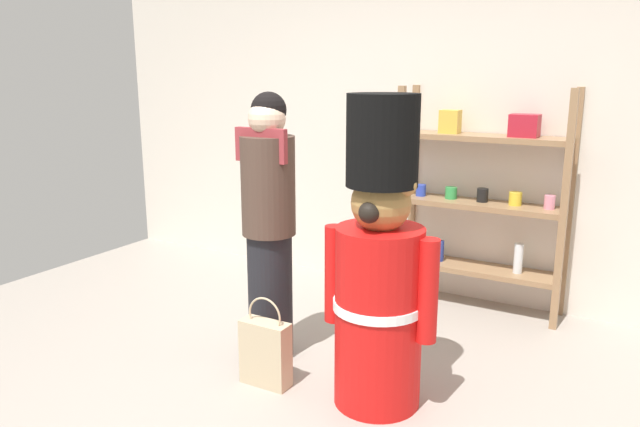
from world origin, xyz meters
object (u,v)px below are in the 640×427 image
object	(u,v)px
teddy_bear_guard	(379,273)
person_shopper	(269,223)
merchandise_shelf	(483,196)
shopping_bag	(265,352)

from	to	relation	value
teddy_bear_guard	person_shopper	world-z (taller)	teddy_bear_guard
teddy_bear_guard	merchandise_shelf	bearing A→B (deg)	86.63
shopping_bag	teddy_bear_guard	bearing A→B (deg)	13.13
person_shopper	shopping_bag	xyz separation A→B (m)	(0.18, -0.33, -0.67)
teddy_bear_guard	person_shopper	size ratio (longest dim) A/B	1.01
person_shopper	merchandise_shelf	bearing A→B (deg)	58.17
merchandise_shelf	shopping_bag	size ratio (longest dim) A/B	3.13
merchandise_shelf	person_shopper	world-z (taller)	merchandise_shelf
merchandise_shelf	person_shopper	xyz separation A→B (m)	(-0.92, -1.48, 0.01)
teddy_bear_guard	shopping_bag	xyz separation A→B (m)	(-0.64, -0.15, -0.54)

